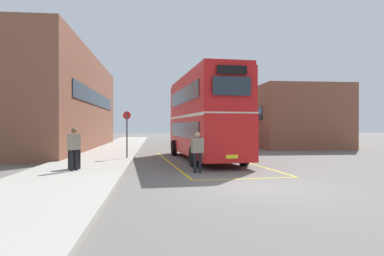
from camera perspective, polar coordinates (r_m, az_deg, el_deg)
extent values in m
plane|color=#66605B|center=(25.22, 1.41, -4.03)|extent=(135.60, 135.60, 0.00)
cube|color=#A39E93|center=(27.58, -12.80, -3.52)|extent=(4.00, 57.60, 0.14)
cube|color=brown|center=(30.51, -20.72, 3.82)|extent=(5.74, 22.97, 7.57)
cube|color=#232D38|center=(29.94, -15.33, 4.62)|extent=(0.06, 17.46, 1.10)
cube|color=brown|center=(35.53, 14.35, 1.58)|extent=(7.26, 14.96, 5.39)
cube|color=#232D38|center=(34.43, 8.64, 2.08)|extent=(0.06, 11.37, 1.10)
cylinder|color=black|center=(22.57, -2.98, -3.27)|extent=(0.37, 1.02, 1.00)
cylinder|color=black|center=(23.06, 3.12, -3.19)|extent=(0.37, 1.02, 1.00)
cylinder|color=black|center=(16.28, 0.28, -4.66)|extent=(0.37, 1.02, 1.00)
cylinder|color=black|center=(16.94, 8.53, -4.47)|extent=(0.37, 1.02, 1.00)
cube|color=red|center=(19.61, 1.95, -1.18)|extent=(3.31, 10.50, 2.10)
cube|color=red|center=(19.67, 1.95, 4.95)|extent=(3.29, 10.29, 2.10)
cube|color=red|center=(19.80, 1.95, 8.27)|extent=(3.19, 10.18, 0.20)
cube|color=white|center=(19.61, 1.95, 1.89)|extent=(3.33, 10.40, 0.14)
cube|color=#232D38|center=(19.37, -1.56, -0.31)|extent=(0.79, 8.44, 0.84)
cube|color=#232D38|center=(19.44, -1.56, 5.30)|extent=(0.79, 8.44, 0.84)
cube|color=#232D38|center=(19.92, 5.35, -0.29)|extent=(0.79, 8.44, 0.84)
cube|color=#232D38|center=(19.99, 5.36, 5.16)|extent=(0.79, 8.44, 0.84)
cube|color=#232D38|center=(14.71, 6.61, 6.90)|extent=(1.67, 0.19, 0.80)
cube|color=black|center=(14.80, 6.61, 9.51)|extent=(1.31, 0.16, 0.36)
cube|color=#232D38|center=(24.68, -0.81, 0.06)|extent=(1.91, 0.21, 1.00)
cube|color=yellow|center=(14.67, 6.60, -4.71)|extent=(0.52, 0.08, 0.16)
cylinder|color=black|center=(37.95, 1.04, -1.87)|extent=(0.33, 0.94, 0.92)
cylinder|color=black|center=(38.55, 4.75, -1.83)|extent=(0.33, 0.94, 0.92)
cylinder|color=black|center=(32.41, 3.07, -2.25)|extent=(0.33, 0.94, 0.92)
cylinder|color=black|center=(33.10, 7.35, -2.19)|extent=(0.33, 0.94, 0.92)
cube|color=#B71414|center=(35.44, 3.98, -0.18)|extent=(3.19, 9.64, 2.60)
cube|color=silver|center=(35.46, 3.98, 2.02)|extent=(3.01, 9.25, 0.12)
cube|color=#232D38|center=(35.15, 2.01, 0.39)|extent=(0.61, 7.56, 0.96)
cube|color=#232D38|center=(35.78, 5.92, 0.38)|extent=(0.61, 7.56, 0.96)
cube|color=#232D38|center=(40.07, 2.27, 0.31)|extent=(1.97, 0.19, 1.10)
cylinder|color=black|center=(14.23, 1.32, -5.76)|extent=(0.14, 0.14, 0.81)
cylinder|color=black|center=(14.17, 0.49, -5.79)|extent=(0.14, 0.14, 0.81)
cube|color=gray|center=(14.14, 0.90, -2.91)|extent=(0.50, 0.30, 0.61)
cylinder|color=gray|center=(14.21, 1.82, -2.77)|extent=(0.09, 0.09, 0.58)
cylinder|color=gray|center=(14.08, -0.02, -2.80)|extent=(0.09, 0.09, 0.58)
sphere|color=tan|center=(14.11, 0.93, -1.10)|extent=(0.22, 0.22, 0.22)
cylinder|color=black|center=(14.65, -18.51, -5.02)|extent=(0.14, 0.14, 0.83)
cylinder|color=black|center=(14.52, -19.22, -5.07)|extent=(0.14, 0.14, 0.83)
cube|color=gray|center=(14.53, -18.87, -2.18)|extent=(0.49, 0.51, 0.62)
cylinder|color=gray|center=(14.67, -18.09, -2.03)|extent=(0.09, 0.09, 0.59)
cylinder|color=gray|center=(14.40, -19.67, -2.08)|extent=(0.09, 0.09, 0.59)
sphere|color=brown|center=(14.50, -18.83, -0.39)|extent=(0.23, 0.23, 0.23)
cylinder|color=black|center=(15.20, -18.82, -4.71)|extent=(0.50, 0.50, 0.89)
cylinder|color=olive|center=(15.16, -18.82, -2.95)|extent=(0.53, 0.53, 0.04)
cylinder|color=#4C4C51|center=(19.64, -10.67, -1.13)|extent=(0.08, 0.08, 2.55)
cylinder|color=red|center=(19.65, -10.67, 2.06)|extent=(0.44, 0.13, 0.44)
cube|color=gold|center=(18.32, -3.72, -5.67)|extent=(1.23, 12.29, 0.01)
cube|color=gold|center=(19.25, 8.20, -5.38)|extent=(1.23, 12.29, 0.01)
cube|color=gold|center=(12.82, 8.98, -8.25)|extent=(4.11, 0.49, 0.01)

